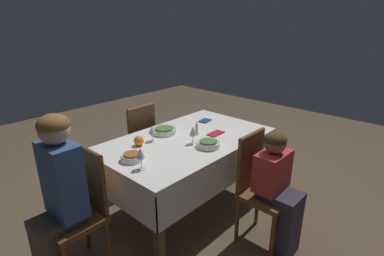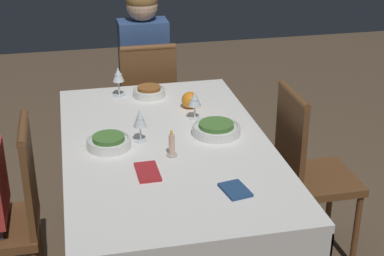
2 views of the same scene
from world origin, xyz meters
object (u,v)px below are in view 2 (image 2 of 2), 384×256
at_px(napkin_red_folded, 148,172).
at_px(bowl_west, 149,91).
at_px(bowl_north, 216,129).
at_px(napkin_spare_side, 235,190).
at_px(wine_glass_north, 195,100).
at_px(person_adult_denim, 143,71).
at_px(dining_table, 167,161).
at_px(chair_south, 10,214).
at_px(candle_centerpiece, 172,147).
at_px(wine_glass_west, 118,76).
at_px(orange_fruit, 190,100).
at_px(bowl_south, 109,142).
at_px(chair_west, 147,105).
at_px(chair_north, 307,168).
at_px(wine_glass_south, 140,119).

bearing_deg(napkin_red_folded, bowl_west, 171.10).
distance_m(bowl_north, napkin_spare_side, 0.53).
bearing_deg(napkin_red_folded, wine_glass_north, 148.37).
distance_m(bowl_west, napkin_spare_side, 1.09).
distance_m(person_adult_denim, napkin_red_folded, 1.44).
bearing_deg(dining_table, napkin_red_folded, -25.70).
xyz_separation_m(chair_south, candle_centerpiece, (0.04, 0.71, 0.27)).
bearing_deg(wine_glass_north, wine_glass_west, -139.24).
bearing_deg(orange_fruit, napkin_spare_side, -0.27).
height_order(bowl_west, bowl_south, same).
distance_m(napkin_red_folded, napkin_spare_side, 0.38).
xyz_separation_m(bowl_south, bowl_north, (-0.03, 0.50, -0.00)).
height_order(chair_west, chair_north, same).
distance_m(person_adult_denim, wine_glass_north, 0.94).
bearing_deg(bowl_north, chair_south, -81.84).
bearing_deg(wine_glass_west, candle_centerpiece, 11.19).
height_order(person_adult_denim, napkin_spare_side, person_adult_denim).
distance_m(chair_west, person_adult_denim, 0.23).
bearing_deg(napkin_red_folded, chair_north, 108.83).
xyz_separation_m(bowl_west, candle_centerpiece, (0.73, -0.01, 0.02)).
bearing_deg(orange_fruit, chair_south, -62.19).
height_order(chair_south, wine_glass_south, chair_south).
bearing_deg(candle_centerpiece, napkin_red_folded, -44.10).
xyz_separation_m(dining_table, napkin_red_folded, (0.26, -0.13, 0.10)).
distance_m(wine_glass_south, candle_centerpiece, 0.22).
distance_m(chair_south, napkin_red_folded, 0.65).
distance_m(bowl_west, napkin_red_folded, 0.87).
height_order(bowl_north, orange_fruit, orange_fruit).
xyz_separation_m(wine_glass_west, bowl_south, (0.62, -0.11, -0.09)).
relative_size(bowl_south, napkin_red_folded, 1.19).
distance_m(chair_south, bowl_north, 1.00).
relative_size(bowl_north, orange_fruit, 2.64).
relative_size(chair_south, wine_glass_north, 6.57).
xyz_separation_m(dining_table, chair_north, (-0.03, 0.71, -0.13)).
xyz_separation_m(chair_north, napkin_red_folded, (0.29, -0.84, 0.23)).
height_order(dining_table, wine_glass_north, wine_glass_north).
bearing_deg(bowl_north, dining_table, -78.84).
bearing_deg(chair_south, dining_table, 97.12).
relative_size(wine_glass_west, wine_glass_south, 1.03).
distance_m(chair_north, napkin_red_folded, 0.91).
relative_size(bowl_west, wine_glass_west, 1.07).
bearing_deg(bowl_south, orange_fruit, 129.66).
bearing_deg(wine_glass_south, candle_centerpiece, 33.19).
bearing_deg(dining_table, napkin_spare_side, 21.40).
relative_size(person_adult_denim, orange_fruit, 14.04).
bearing_deg(orange_fruit, candle_centerpiece, -20.21).
height_order(bowl_west, napkin_red_folded, bowl_west).
bearing_deg(wine_glass_south, chair_west, 170.36).
xyz_separation_m(bowl_south, wine_glass_south, (-0.03, 0.15, 0.08)).
relative_size(person_adult_denim, napkin_red_folded, 7.24).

